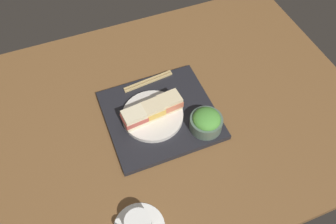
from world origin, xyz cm
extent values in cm
cube|color=brown|center=(0.00, 0.00, -1.50)|extent=(140.00, 100.00, 3.00)
cube|color=black|center=(0.91, 1.30, 0.97)|extent=(36.38, 33.91, 1.94)
cylinder|color=silver|center=(3.83, 1.70, 2.70)|extent=(20.55, 20.55, 1.54)
cube|color=beige|center=(-2.63, 0.86, 4.09)|extent=(7.67, 6.24, 1.22)
cube|color=#CC6B4C|center=(-2.63, 0.86, 5.96)|extent=(7.92, 6.58, 2.52)
cube|color=beige|center=(-2.63, 0.86, 7.83)|extent=(7.67, 6.24, 1.22)
cube|color=beige|center=(3.83, 1.70, 4.09)|extent=(7.67, 6.24, 1.24)
cube|color=gold|center=(3.83, 1.70, 5.93)|extent=(7.79, 6.47, 2.43)
cube|color=beige|center=(3.83, 1.70, 7.76)|extent=(7.67, 6.24, 1.24)
cube|color=beige|center=(10.29, 2.54, 4.27)|extent=(7.67, 6.24, 1.60)
cube|color=#B74C42|center=(10.29, 2.54, 6.03)|extent=(8.17, 6.42, 1.93)
cube|color=beige|center=(10.29, 2.54, 7.80)|extent=(7.67, 6.24, 1.60)
cylinder|color=#4C6051|center=(-10.93, 11.91, 4.21)|extent=(10.69, 10.69, 4.56)
ellipsoid|color=#4C9338|center=(-10.93, 11.91, 6.49)|extent=(9.09, 9.09, 5.00)
cube|color=tan|center=(0.23, -14.04, 2.29)|extent=(18.80, 2.61, 0.70)
cube|color=tan|center=(0.11, -12.87, 2.29)|extent=(18.80, 2.61, 0.70)
cylinder|color=white|center=(20.00, 34.63, 3.60)|extent=(7.37, 7.37, 5.61)
cylinder|color=black|center=(20.00, 34.63, 6.01)|extent=(6.78, 6.78, 0.40)
camera|label=1|loc=(23.18, 64.33, 96.23)|focal=36.42mm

